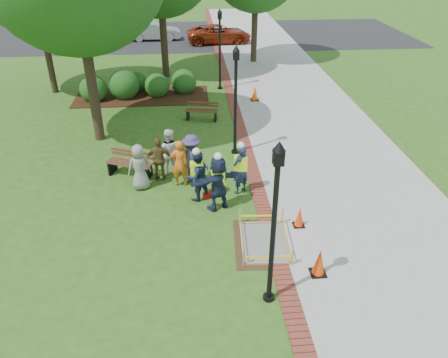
{
  "coord_description": "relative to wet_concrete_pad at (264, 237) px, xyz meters",
  "views": [
    {
      "loc": [
        -0.48,
        -10.65,
        7.91
      ],
      "look_at": [
        0.5,
        1.2,
        1.0
      ],
      "focal_mm": 35.0,
      "sensor_mm": 36.0,
      "label": 1
    }
  ],
  "objects": [
    {
      "name": "parked_car_b",
      "position": [
        -4.5,
        26.32,
        -0.23
      ],
      "size": [
        2.06,
        4.49,
        1.45
      ],
      "primitive_type": "imported",
      "rotation": [
        0.0,
        0.0,
        1.6
      ],
      "color": "#B2B2B7",
      "rests_on": "ground"
    },
    {
      "name": "sidewalk",
      "position": [
        3.51,
        10.85,
        -0.22
      ],
      "size": [
        6.0,
        60.0,
        0.02
      ],
      "primitive_type": "cube",
      "color": "#9E9E99",
      "rests_on": "ground"
    },
    {
      "name": "brick_edging",
      "position": [
        0.26,
        10.85,
        -0.22
      ],
      "size": [
        0.5,
        60.0,
        0.03
      ],
      "primitive_type": "cube",
      "color": "maroon",
      "rests_on": "ground"
    },
    {
      "name": "shrub_c",
      "position": [
        -3.66,
        12.94,
        -0.23
      ],
      "size": [
        1.3,
        1.3,
        1.3
      ],
      "primitive_type": "sphere",
      "color": "#184012",
      "rests_on": "ground"
    },
    {
      "name": "shrub_b",
      "position": [
        -5.37,
        12.81,
        -0.23
      ],
      "size": [
        1.59,
        1.59,
        1.59
      ],
      "primitive_type": "sphere",
      "color": "#184012",
      "rests_on": "ground"
    },
    {
      "name": "lamp_mid",
      "position": [
        -0.24,
        5.85,
        2.25
      ],
      "size": [
        0.28,
        0.28,
        4.26
      ],
      "color": "black",
      "rests_on": "ground"
    },
    {
      "name": "ground",
      "position": [
        -1.49,
        0.85,
        -0.23
      ],
      "size": [
        100.0,
        100.0,
        0.0
      ],
      "primitive_type": "plane",
      "color": "#285116",
      "rests_on": "ground"
    },
    {
      "name": "mulch_bed",
      "position": [
        -4.49,
        12.85,
        -0.21
      ],
      "size": [
        7.0,
        3.0,
        0.05
      ],
      "primitive_type": "cube",
      "color": "#381E0F",
      "rests_on": "ground"
    },
    {
      "name": "casual_person_d",
      "position": [
        -3.11,
        3.92,
        0.58
      ],
      "size": [
        0.54,
        0.37,
        1.62
      ],
      "color": "brown",
      "rests_on": "ground"
    },
    {
      "name": "casual_person_c",
      "position": [
        -2.79,
        4.44,
        0.62
      ],
      "size": [
        0.6,
        0.44,
        1.72
      ],
      "color": "white",
      "rests_on": "ground"
    },
    {
      "name": "lamp_far",
      "position": [
        -0.24,
        13.85,
        2.25
      ],
      "size": [
        0.28,
        0.28,
        4.26
      ],
      "color": "black",
      "rests_on": "ground"
    },
    {
      "name": "casual_person_e",
      "position": [
        -1.97,
        3.69,
        0.67
      ],
      "size": [
        0.68,
        0.58,
        1.81
      ],
      "color": "#3D3863",
      "rests_on": "ground"
    },
    {
      "name": "shrub_a",
      "position": [
        -6.9,
        12.51,
        -0.23
      ],
      "size": [
        1.42,
        1.42,
        1.42
      ],
      "primitive_type": "sphere",
      "color": "#184012",
      "rests_on": "ground"
    },
    {
      "name": "cone_front",
      "position": [
        1.2,
        -1.39,
        0.15
      ],
      "size": [
        0.41,
        0.41,
        0.81
      ],
      "color": "black",
      "rests_on": "ground"
    },
    {
      "name": "shrub_d",
      "position": [
        -2.25,
        13.39,
        -0.23
      ],
      "size": [
        1.37,
        1.37,
        1.37
      ],
      "primitive_type": "sphere",
      "color": "#184012",
      "rests_on": "ground"
    },
    {
      "name": "bench_far",
      "position": [
        -1.42,
        9.4,
        0.03
      ],
      "size": [
        1.58,
        0.8,
        0.82
      ],
      "color": "#4E351A",
      "rests_on": "ground"
    },
    {
      "name": "hivis_worker_a",
      "position": [
        -1.18,
        1.93,
        0.75
      ],
      "size": [
        0.69,
        0.59,
        2.0
      ],
      "color": "#171F3E",
      "rests_on": "ground"
    },
    {
      "name": "hivis_worker_c",
      "position": [
        -1.82,
        2.54,
        0.7
      ],
      "size": [
        0.66,
        0.59,
        1.88
      ],
      "color": "#1A2444",
      "rests_on": "ground"
    },
    {
      "name": "shrub_e",
      "position": [
        -4.83,
        13.82,
        -0.23
      ],
      "size": [
        1.14,
        1.14,
        1.14
      ],
      "primitive_type": "sphere",
      "color": "#184012",
      "rests_on": "ground"
    },
    {
      "name": "bench_near",
      "position": [
        -4.22,
        4.31,
        0.05
      ],
      "size": [
        1.75,
        1.14,
        0.9
      ],
      "color": "brown",
      "rests_on": "ground"
    },
    {
      "name": "parking_lot",
      "position": [
        -1.49,
        27.85,
        -0.23
      ],
      "size": [
        36.0,
        12.0,
        0.01
      ],
      "primitive_type": "cube",
      "color": "black",
      "rests_on": "ground"
    },
    {
      "name": "lamp_near",
      "position": [
        -0.24,
        -2.15,
        2.25
      ],
      "size": [
        0.28,
        0.28,
        4.26
      ],
      "color": "black",
      "rests_on": "ground"
    },
    {
      "name": "hivis_worker_b",
      "position": [
        -0.37,
        2.84,
        0.7
      ],
      "size": [
        0.66,
        0.62,
        1.89
      ],
      "color": "#1C2E49",
      "rests_on": "ground"
    },
    {
      "name": "cone_back",
      "position": [
        1.18,
        0.74,
        0.09
      ],
      "size": [
        0.34,
        0.34,
        0.68
      ],
      "color": "black",
      "rests_on": "ground"
    },
    {
      "name": "toolbox",
      "position": [
        -1.43,
        2.59,
        -0.14
      ],
      "size": [
        0.45,
        0.34,
        0.2
      ],
      "primitive_type": "cube",
      "rotation": [
        0.0,
        0.0,
        0.36
      ],
      "color": "#A80C0F",
      "rests_on": "ground"
    },
    {
      "name": "parked_car_c",
      "position": [
        0.51,
        24.9,
        -0.23
      ],
      "size": [
        2.31,
        4.71,
        1.5
      ],
      "primitive_type": "imported",
      "rotation": [
        0.0,
        0.0,
        1.64
      ],
      "color": "maroon",
      "rests_on": "ground"
    },
    {
      "name": "cone_far",
      "position": [
        1.43,
        11.8,
        0.16
      ],
      "size": [
        0.41,
        0.41,
        0.81
      ],
      "color": "black",
      "rests_on": "ground"
    },
    {
      "name": "parked_car_a",
      "position": [
        -8.88,
        25.03,
        -0.23
      ],
      "size": [
        2.18,
        4.6,
        1.47
      ],
      "primitive_type": "imported",
      "rotation": [
        0.0,
        0.0,
        1.52
      ],
      "color": "#2A2A2D",
      "rests_on": "ground"
    },
    {
      "name": "wet_concrete_pad",
      "position": [
        0.0,
        0.0,
        0.0
      ],
      "size": [
        1.83,
        2.4,
        0.55
      ],
      "color": "#47331E",
      "rests_on": "ground"
    },
    {
      "name": "casual_person_b",
      "position": [
        -2.4,
        3.49,
        0.62
      ],
      "size": [
        0.56,
        0.37,
        1.71
      ],
      "color": "orange",
      "rests_on": "ground"
    },
    {
      "name": "casual_person_a",
      "position": [
        -3.76,
        3.38,
        0.58
      ],
      "size": [
        0.6,
        0.47,
        1.64
      ],
      "color": "gray",
      "rests_on": "ground"
    }
  ]
}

